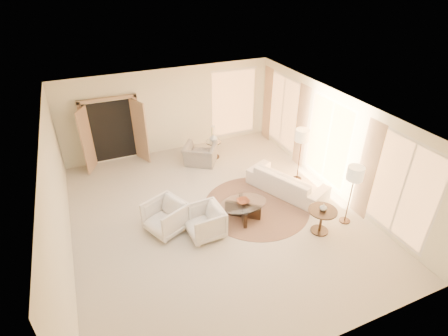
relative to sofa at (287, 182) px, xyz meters
name	(u,v)px	position (x,y,z in m)	size (l,w,h in m)	color
room	(215,169)	(-2.24, -0.19, 1.07)	(7.04, 8.04, 2.83)	beige
windows_right	(330,143)	(1.21, -0.09, 1.02)	(0.10, 6.40, 2.40)	#FFB366
window_back_corner	(234,103)	(0.06, 3.76, 1.02)	(1.70, 0.10, 2.40)	#FFB366
curtains_right	(309,132)	(1.16, 0.81, 0.97)	(0.06, 5.20, 2.60)	tan
french_doors	(113,132)	(-4.14, 3.63, 0.74)	(1.95, 0.66, 2.16)	tan
area_rug	(256,206)	(-1.10, -0.27, -0.33)	(2.83, 2.83, 0.01)	#482E23
sofa	(287,182)	(0.00, 0.00, 0.00)	(2.27, 0.89, 0.66)	white
armchair_left	(165,215)	(-3.56, -0.25, 0.11)	(0.85, 0.80, 0.88)	white
armchair_right	(205,221)	(-2.76, -0.77, 0.09)	(0.81, 0.76, 0.84)	white
accent_chair	(200,152)	(-1.70, 2.46, 0.10)	(0.99, 0.65, 0.87)	gray
coffee_table	(243,208)	(-1.64, -0.54, -0.05)	(1.55, 1.55, 0.45)	black
end_table	(322,217)	(-0.16, -1.77, 0.11)	(0.68, 0.68, 0.64)	black
side_table	(214,148)	(-1.15, 2.68, 0.02)	(0.50, 0.50, 0.58)	#32231A
floor_lamp_near	(302,138)	(0.65, 0.43, 1.06)	(0.40, 0.40, 1.63)	#32231A
floor_lamp_far	(355,176)	(0.66, -1.72, 1.02)	(0.39, 0.39, 1.59)	#32231A
bowl	(243,201)	(-1.64, -0.54, 0.16)	(0.32, 0.32, 0.08)	brown
end_vase	(324,207)	(-0.16, -1.77, 0.40)	(0.18, 0.18, 0.18)	silver
side_vase	(213,138)	(-1.15, 2.68, 0.39)	(0.26, 0.26, 0.28)	silver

